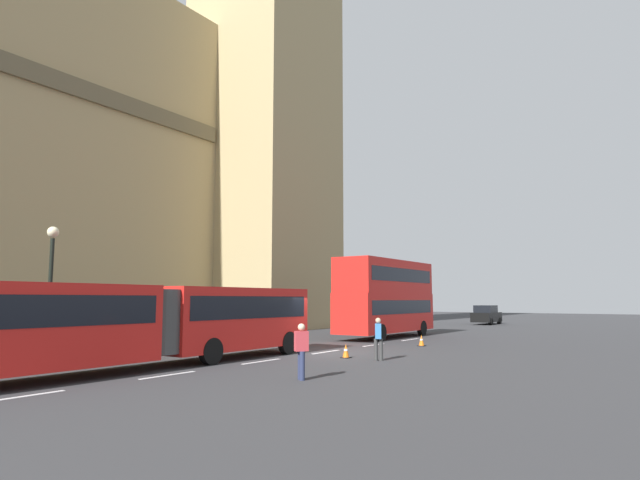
% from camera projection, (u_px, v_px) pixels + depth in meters
% --- Properties ---
extents(ground_plane, '(160.00, 160.00, 0.00)m').
position_uv_depth(ground_plane, '(322.00, 353.00, 24.38)').
color(ground_plane, '#333335').
extents(lane_centre_marking, '(25.20, 0.16, 0.01)m').
position_uv_depth(lane_centre_marking, '(297.00, 356.00, 22.78)').
color(lane_centre_marking, silver).
rests_on(lane_centre_marking, ground_plane).
extents(articulated_bus, '(15.93, 2.54, 2.90)m').
position_uv_depth(articulated_bus, '(150.00, 318.00, 19.05)').
color(articulated_bus, red).
rests_on(articulated_bus, ground_plane).
extents(double_decker_bus, '(9.35, 2.54, 4.90)m').
position_uv_depth(double_decker_bus, '(386.00, 295.00, 34.33)').
color(double_decker_bus, red).
rests_on(double_decker_bus, ground_plane).
extents(sedan_lead, '(4.40, 1.86, 1.85)m').
position_uv_depth(sedan_lead, '(486.00, 315.00, 52.17)').
color(sedan_lead, black).
rests_on(sedan_lead, ground_plane).
extents(traffic_cone_west, '(0.36, 0.36, 0.58)m').
position_uv_depth(traffic_cone_west, '(346.00, 351.00, 22.21)').
color(traffic_cone_west, black).
rests_on(traffic_cone_west, ground_plane).
extents(traffic_cone_middle, '(0.36, 0.36, 0.58)m').
position_uv_depth(traffic_cone_middle, '(421.00, 341.00, 27.88)').
color(traffic_cone_middle, black).
rests_on(traffic_cone_middle, ground_plane).
extents(street_lamp, '(0.44, 0.44, 5.27)m').
position_uv_depth(street_lamp, '(50.00, 283.00, 20.72)').
color(street_lamp, black).
rests_on(street_lamp, ground_plane).
extents(pedestrian_near_cones, '(0.46, 0.43, 1.69)m').
position_uv_depth(pedestrian_near_cones, '(301.00, 349.00, 16.21)').
color(pedestrian_near_cones, '#262D4C').
rests_on(pedestrian_near_cones, ground_plane).
extents(pedestrian_by_kerb, '(0.47, 0.39, 1.69)m').
position_uv_depth(pedestrian_by_kerb, '(378.00, 337.00, 21.32)').
color(pedestrian_by_kerb, '#333333').
rests_on(pedestrian_by_kerb, ground_plane).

